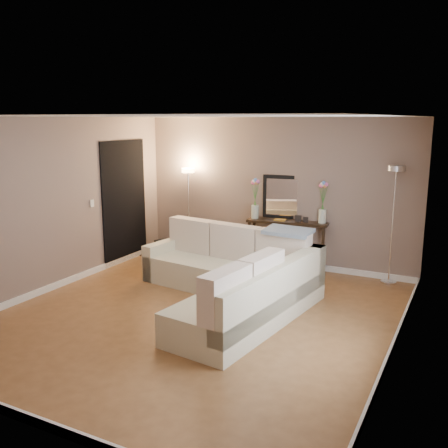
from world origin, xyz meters
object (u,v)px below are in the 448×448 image
at_px(floor_lamp_unlit, 394,201).
at_px(sectional_sofa, 234,278).
at_px(floor_lamp_lit, 188,194).
at_px(console_table, 282,241).

bearing_deg(floor_lamp_unlit, sectional_sofa, -134.37).
bearing_deg(sectional_sofa, floor_lamp_lit, 135.10).
xyz_separation_m(console_table, floor_lamp_unlit, (1.81, 0.00, 0.84)).
relative_size(console_table, floor_lamp_lit, 0.86).
distance_m(sectional_sofa, console_table, 1.88).
relative_size(sectional_sofa, floor_lamp_lit, 1.76).
relative_size(sectional_sofa, console_table, 2.06).
height_order(sectional_sofa, floor_lamp_lit, floor_lamp_lit).
bearing_deg(sectional_sofa, console_table, 89.43).
height_order(floor_lamp_lit, floor_lamp_unlit, floor_lamp_unlit).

